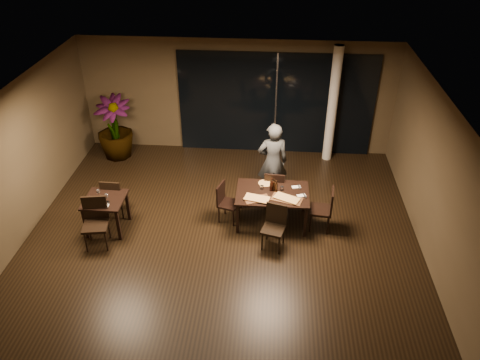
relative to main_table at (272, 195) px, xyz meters
The scene contains 32 objects.
ground 1.45m from the main_table, 141.34° to the right, with size 8.00×8.00×0.00m, color black.
wall_back 3.50m from the main_table, 107.10° to the left, with size 8.00×0.10×3.00m, color #483A26.
wall_left 5.18m from the main_table, behind, with size 0.10×8.00×3.00m, color #483A26.
wall_right 3.26m from the main_table, 14.70° to the right, with size 0.10×8.00×3.00m, color #483A26.
ceiling 2.67m from the main_table, 141.34° to the right, with size 8.00×8.00×0.04m, color silver.
window_panel 3.23m from the main_table, 90.00° to the left, with size 5.00×0.06×2.70m, color black.
column 3.28m from the main_table, 63.84° to the left, with size 0.24×0.24×3.00m, color silver.
main_table is the anchor object (origin of this frame).
side_table 3.44m from the main_table, behind, with size 0.80×0.80×0.75m.
chair_main_far 0.54m from the main_table, 85.33° to the left, with size 0.47×0.47×0.93m.
chair_main_near 0.76m from the main_table, 84.89° to the right, with size 0.52×0.52×0.91m.
chair_main_left 1.00m from the main_table, behind, with size 0.51×0.51×0.88m.
chair_main_right 1.11m from the main_table, ahead, with size 0.49×0.49×0.96m.
chair_side_far 3.39m from the main_table, behind, with size 0.44×0.44×0.93m.
chair_side_near 3.58m from the main_table, 164.54° to the right, with size 0.55×0.55×1.03m.
diner 0.99m from the main_table, 91.49° to the left, with size 0.63×0.42×1.86m, color #303336.
potted_plant 4.84m from the main_table, 148.43° to the left, with size 0.90×0.90×1.66m, color #204517.
pizza_board_left 0.43m from the main_table, 138.09° to the right, with size 0.50×0.25×0.01m, color #4E2D19.
pizza_board_right 0.38m from the main_table, 37.80° to the right, with size 0.62×0.31×0.01m, color #4E2E19.
oblong_pizza_left 0.43m from the main_table, 138.09° to the right, with size 0.48×0.23×0.02m, color maroon, non-canonical shape.
oblong_pizza_right 0.38m from the main_table, 37.80° to the right, with size 0.50×0.23×0.02m, color maroon, non-canonical shape.
round_pizza 0.37m from the main_table, 117.57° to the left, with size 0.28×0.28×0.01m, color #A62212.
bottle_a 0.24m from the main_table, 114.39° to the left, with size 0.07×0.07×0.30m, color black, non-canonical shape.
bottle_b 0.23m from the main_table, 29.20° to the left, with size 0.06×0.06×0.28m, color black, non-canonical shape.
bottle_c 0.23m from the main_table, 71.71° to the left, with size 0.06×0.06×0.28m, color black, non-canonical shape.
tumbler_left 0.28m from the main_table, 154.53° to the left, with size 0.07×0.07×0.09m, color white.
tumbler_right 0.25m from the main_table, 29.28° to the left, with size 0.07×0.07×0.09m, color white.
napkin_near 0.60m from the main_table, ahead, with size 0.18×0.10×0.01m, color white.
napkin_far 0.55m from the main_table, 25.10° to the left, with size 0.18×0.10×0.01m, color white.
wine_glass_a 3.55m from the main_table, behind, with size 0.08×0.08×0.19m, color white, non-canonical shape.
wine_glass_b 3.36m from the main_table, 169.73° to the right, with size 0.09×0.09×0.19m, color white, non-canonical shape.
side_napkin 3.41m from the main_table, 167.50° to the right, with size 0.18×0.11×0.01m, color white.
Camera 1 is at (0.95, -7.23, 6.19)m, focal length 35.00 mm.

